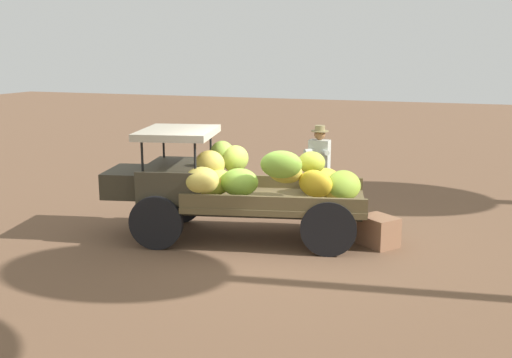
% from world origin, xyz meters
% --- Properties ---
extents(ground_plane, '(60.00, 60.00, 0.00)m').
position_xyz_m(ground_plane, '(0.00, 0.00, 0.00)').
color(ground_plane, brown).
extents(truck, '(4.65, 2.54, 1.89)m').
position_xyz_m(truck, '(0.74, -0.09, 0.96)').
color(truck, '#363123').
rests_on(truck, ground).
extents(farmer, '(0.53, 0.46, 1.77)m').
position_xyz_m(farmer, '(-0.30, -2.18, 1.01)').
color(farmer, '#C1B09D').
rests_on(farmer, ground).
extents(wooden_crate, '(0.75, 0.73, 0.50)m').
position_xyz_m(wooden_crate, '(-1.76, -0.49, 0.25)').
color(wooden_crate, '#8D6145').
rests_on(wooden_crate, ground).
extents(loose_banana_bunch, '(0.41, 0.67, 0.34)m').
position_xyz_m(loose_banana_bunch, '(-0.34, -2.58, 0.17)').
color(loose_banana_bunch, yellow).
rests_on(loose_banana_bunch, ground).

